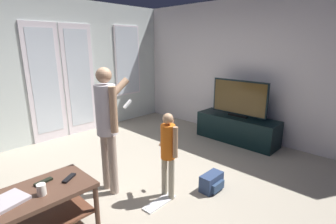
# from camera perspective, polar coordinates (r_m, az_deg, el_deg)

# --- Properties ---
(ground_plane) EXTENTS (5.69, 5.08, 0.02)m
(ground_plane) POSITION_cam_1_polar(r_m,az_deg,el_deg) (3.36, -8.71, -17.19)
(ground_plane) COLOR #A49A87
(wall_back_with_doors) EXTENTS (5.69, 0.09, 2.63)m
(wall_back_with_doors) POSITION_cam_1_polar(r_m,az_deg,el_deg) (5.14, -26.04, 8.14)
(wall_back_with_doors) COLOR silver
(wall_back_with_doors) RESTS_ON ground_plane
(wall_right_plain) EXTENTS (0.06, 5.08, 2.60)m
(wall_right_plain) POSITION_cam_1_polar(r_m,az_deg,el_deg) (5.07, 16.98, 9.10)
(wall_right_plain) COLOR silver
(wall_right_plain) RESTS_ON ground_plane
(coffee_table) EXTENTS (0.95, 0.56, 0.48)m
(coffee_table) POSITION_cam_1_polar(r_m,az_deg,el_deg) (2.74, -27.16, -18.00)
(coffee_table) COLOR #513426
(coffee_table) RESTS_ON ground_plane
(tv_stand) EXTENTS (0.49, 1.50, 0.48)m
(tv_stand) POSITION_cam_1_polar(r_m,az_deg,el_deg) (4.90, 15.37, -3.69)
(tv_stand) COLOR black
(tv_stand) RESTS_ON ground_plane
(flat_screen_tv) EXTENTS (0.08, 1.06, 0.67)m
(flat_screen_tv) POSITION_cam_1_polar(r_m,az_deg,el_deg) (4.75, 15.81, 2.98)
(flat_screen_tv) COLOR black
(flat_screen_tv) RESTS_ON tv_stand
(person_adult) EXTENTS (0.61, 0.41, 1.53)m
(person_adult) POSITION_cam_1_polar(r_m,az_deg,el_deg) (3.03, -13.51, -1.74)
(person_adult) COLOR tan
(person_adult) RESTS_ON ground_plane
(person_child) EXTENTS (0.34, 0.29, 1.04)m
(person_child) POSITION_cam_1_polar(r_m,az_deg,el_deg) (2.90, 0.06, -8.26)
(person_child) COLOR tan
(person_child) RESTS_ON ground_plane
(backpack) EXTENTS (0.32, 0.20, 0.21)m
(backpack) POSITION_cam_1_polar(r_m,az_deg,el_deg) (3.32, 9.91, -15.38)
(backpack) COLOR navy
(backpack) RESTS_ON ground_plane
(loose_keyboard) EXTENTS (0.44, 0.14, 0.02)m
(loose_keyboard) POSITION_cam_1_polar(r_m,az_deg,el_deg) (3.09, -1.89, -19.75)
(loose_keyboard) COLOR white
(loose_keyboard) RESTS_ON ground_plane
(laptop_closed) EXTENTS (0.38, 0.33, 0.03)m
(laptop_closed) POSITION_cam_1_polar(r_m,az_deg,el_deg) (2.61, -33.13, -16.81)
(laptop_closed) COLOR #B4A9AF
(laptop_closed) RESTS_ON coffee_table
(cup_near_edge) EXTENTS (0.08, 0.08, 0.10)m
(cup_near_edge) POSITION_cam_1_polar(r_m,az_deg,el_deg) (2.57, -26.73, -15.41)
(cup_near_edge) COLOR white
(cup_near_edge) RESTS_ON coffee_table
(tv_remote_black) EXTENTS (0.17, 0.13, 0.02)m
(tv_remote_black) POSITION_cam_1_polar(r_m,az_deg,el_deg) (2.75, -21.49, -13.74)
(tv_remote_black) COLOR black
(tv_remote_black) RESTS_ON coffee_table
(dvd_remote_slim) EXTENTS (0.18, 0.08, 0.02)m
(dvd_remote_slim) POSITION_cam_1_polar(r_m,az_deg,el_deg) (2.78, -26.36, -13.97)
(dvd_remote_slim) COLOR black
(dvd_remote_slim) RESTS_ON coffee_table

